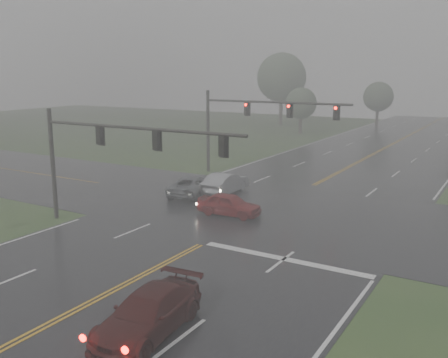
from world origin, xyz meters
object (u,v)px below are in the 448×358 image
Objects in this scene: sedan_red at (229,215)px; car_grey at (194,195)px; sedan_silver at (225,194)px; sedan_maroon at (149,333)px; signal_gantry_far at (248,117)px; signal_gantry_near at (103,147)px.

car_grey reaches higher than sedan_red.
sedan_silver is (-3.11, 4.74, 0.00)m from sedan_red.
signal_gantry_far reaches higher than sedan_maroon.
sedan_maroon is 1.23× the size of sedan_red.
car_grey is 0.39× the size of signal_gantry_far.
sedan_silver is at bearing 107.84° from sedan_maroon.
signal_gantry_far reaches higher than sedan_red.
sedan_maroon is at bearing -68.96° from signal_gantry_far.
signal_gantry_far is at bearing 90.51° from signal_gantry_near.
signal_gantry_near is at bearing 80.83° from car_grey.
sedan_maroon is 0.38× the size of signal_gantry_far.
sedan_red is (-4.86, 13.68, 0.00)m from sedan_maroon.
sedan_silver is 8.33m from signal_gantry_far.
sedan_red is 0.30× the size of signal_gantry_near.
signal_gantry_far is (-9.57, 24.88, 5.02)m from sedan_maroon.
sedan_maroon is 14.52m from sedan_red.
signal_gantry_near is (-1.46, -10.60, 4.68)m from sedan_silver.
sedan_red is 0.80× the size of car_grey.
signal_gantry_far reaches higher than signal_gantry_near.
signal_gantry_far is (-0.15, 17.05, 0.34)m from signal_gantry_near.
sedan_maroon is 0.98× the size of car_grey.
car_grey is at bearing 39.52° from sedan_silver.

